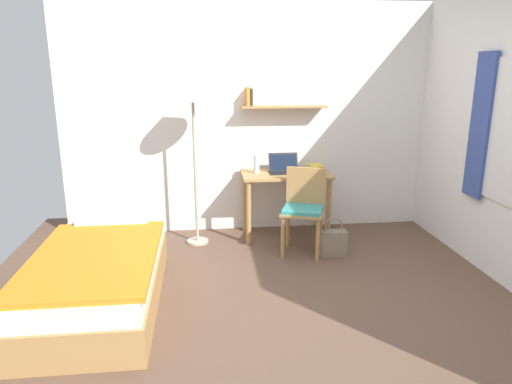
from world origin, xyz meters
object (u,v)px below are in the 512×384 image
bed (100,276)px  desk_chair (304,206)px  laptop (284,168)px  handbag (333,242)px  water_bottle (257,164)px  desk (286,186)px  standing_lamp (193,98)px  book_stack (316,169)px

bed → desk_chair: (1.89, 0.92, 0.26)m
desk_chair → laptop: laptop is taller
handbag → water_bottle: bearing=136.0°
desk → water_bottle: water_bottle is taller
desk → standing_lamp: (-1.01, -0.12, 0.99)m
desk → standing_lamp: bearing=-173.0°
desk → book_stack: (0.33, -0.04, 0.20)m
laptop → book_stack: 0.36m
standing_lamp → book_stack: bearing=3.6°
desk_chair → water_bottle: bearing=128.9°
desk → book_stack: bearing=-6.6°
standing_lamp → bed: bearing=-121.1°
standing_lamp → book_stack: standing_lamp is taller
laptop → handbag: laptop is taller
bed → water_bottle: 2.14m
water_bottle → book_stack: bearing=-6.6°
water_bottle → handbag: water_bottle is taller
handbag → standing_lamp: bearing=159.3°
standing_lamp → handbag: 2.07m
bed → laptop: (1.77, 1.46, 0.55)m
water_bottle → bed: bearing=-135.1°
book_stack → water_bottle: bearing=173.4°
laptop → water_bottle: laptop is taller
book_stack → bed: bearing=-147.0°
standing_lamp → laptop: bearing=9.7°
desk_chair → standing_lamp: standing_lamp is taller
laptop → standing_lamp: bearing=-170.3°
desk_chair → handbag: desk_chair is taller
bed → handbag: size_ratio=4.51×
book_stack → handbag: bearing=-84.8°
desk → water_bottle: 0.41m
desk → desk_chair: bearing=-78.4°
standing_lamp → handbag: (1.39, -0.53, -1.43)m
desk_chair → book_stack: 0.59m
book_stack → handbag: (0.06, -0.61, -0.64)m
bed → book_stack: size_ratio=8.42×
desk → standing_lamp: size_ratio=0.56×
water_bottle → desk: bearing=-6.6°
bed → book_stack: (2.11, 1.37, 0.55)m
standing_lamp → desk: bearing=7.0°
laptop → water_bottle: 0.31m
water_bottle → book_stack: (0.66, -0.08, -0.05)m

